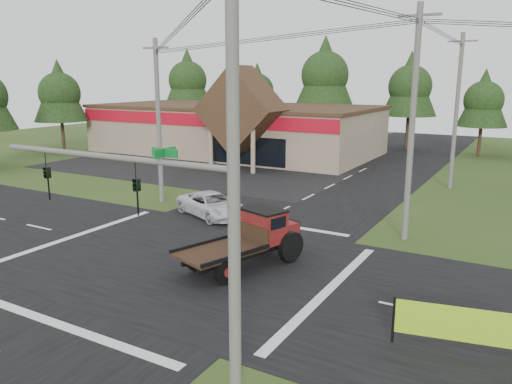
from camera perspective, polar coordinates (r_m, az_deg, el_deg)
The scene contains 19 objects.
ground at distance 23.10m, azimuth -8.30°, elevation -7.64°, with size 120.00×120.00×0.00m, color #2A4117.
road_ns at distance 23.10m, azimuth -8.30°, elevation -7.61°, with size 12.00×120.00×0.02m, color black.
road_ew at distance 23.10m, azimuth -8.30°, elevation -7.61°, with size 120.00×12.00×0.02m, color black.
parking_apron at distance 45.96m, azimuth -7.56°, elevation 2.69°, with size 28.00×14.00×0.02m, color black.
cvs_building at distance 55.17m, azimuth -2.39°, elevation 7.37°, with size 30.40×18.20×9.19m.
traffic_signal_mast at distance 12.69m, azimuth -8.96°, elevation -3.82°, with size 8.12×0.24×7.00m.
utility_pole_nr at distance 11.44m, azimuth -2.57°, elevation 0.76°, with size 2.00×0.30×11.00m.
utility_pole_nw at distance 33.03m, azimuth -11.08°, elevation 8.02°, with size 2.00×0.30×10.50m.
utility_pole_ne at distance 25.63m, azimuth 17.42°, elevation 7.48°, with size 2.00×0.30×11.50m.
utility_pole_n at distance 39.40m, azimuth 21.93°, elevation 8.60°, with size 2.00×0.30×11.20m.
tree_row_a at distance 71.65m, azimuth -7.83°, elevation 12.75°, with size 6.72×6.72×12.12m.
tree_row_b at distance 67.81m, azimuth 0.14°, elevation 11.73°, with size 5.60×5.60×10.10m.
tree_row_c at distance 62.53m, azimuth 7.88°, elevation 13.36°, with size 7.28×7.28×13.13m.
tree_row_d at distance 60.47m, azimuth 17.21°, elevation 11.67°, with size 6.16×6.16×11.11m.
tree_row_e at distance 57.25m, azimuth 24.59°, elevation 9.71°, with size 5.04×5.04×9.09m.
tree_side_w at distance 58.62m, azimuth -21.57°, elevation 10.68°, with size 5.60×5.60×10.10m.
antique_flatbed_truck at distance 21.57m, azimuth -1.53°, elevation -5.52°, with size 2.25×5.90×2.47m, color #580C16, non-canonical shape.
roadside_banner at distance 16.53m, azimuth 23.22°, elevation -14.37°, with size 4.45×0.13×1.52m, color #99D01B, non-canonical shape.
white_pickup at distance 29.77m, azimuth -5.09°, elevation -1.46°, with size 2.33×5.04×1.40m, color silver.
Camera 1 is at (13.49, -16.95, 8.03)m, focal length 35.00 mm.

